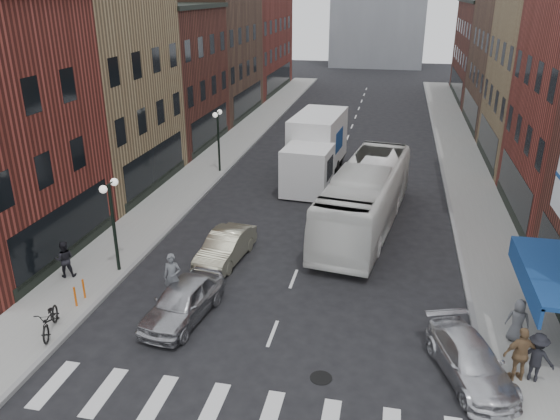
% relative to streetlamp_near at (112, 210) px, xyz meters
% --- Properties ---
extents(ground, '(160.00, 160.00, 0.00)m').
position_rel_streetlamp_near_xyz_m(ground, '(7.40, -4.00, -2.91)').
color(ground, black).
rests_on(ground, ground).
extents(sidewalk_left, '(3.00, 74.00, 0.15)m').
position_rel_streetlamp_near_xyz_m(sidewalk_left, '(-1.10, 18.00, -2.84)').
color(sidewalk_left, gray).
rests_on(sidewalk_left, ground).
extents(sidewalk_right, '(3.00, 74.00, 0.15)m').
position_rel_streetlamp_near_xyz_m(sidewalk_right, '(15.90, 18.00, -2.84)').
color(sidewalk_right, gray).
rests_on(sidewalk_right, ground).
extents(curb_left, '(0.20, 74.00, 0.16)m').
position_rel_streetlamp_near_xyz_m(curb_left, '(0.40, 18.00, -2.91)').
color(curb_left, gray).
rests_on(curb_left, ground).
extents(curb_right, '(0.20, 74.00, 0.16)m').
position_rel_streetlamp_near_xyz_m(curb_right, '(14.40, 18.00, -2.91)').
color(curb_right, gray).
rests_on(curb_right, ground).
extents(crosswalk_stripes, '(12.00, 2.20, 0.01)m').
position_rel_streetlamp_near_xyz_m(crosswalk_stripes, '(7.40, -7.00, -2.91)').
color(crosswalk_stripes, silver).
rests_on(crosswalk_stripes, ground).
extents(bldg_left_mid_a, '(10.30, 10.20, 12.30)m').
position_rel_streetlamp_near_xyz_m(bldg_left_mid_a, '(-7.59, 10.00, 3.24)').
color(bldg_left_mid_a, olive).
rests_on(bldg_left_mid_a, ground).
extents(bldg_left_mid_b, '(10.30, 10.20, 10.30)m').
position_rel_streetlamp_near_xyz_m(bldg_left_mid_b, '(-7.59, 20.00, 2.24)').
color(bldg_left_mid_b, '#471F19').
rests_on(bldg_left_mid_b, ground).
extents(bldg_left_far_a, '(10.30, 12.20, 13.30)m').
position_rel_streetlamp_near_xyz_m(bldg_left_far_a, '(-7.59, 31.00, 3.74)').
color(bldg_left_far_a, '#482F24').
rests_on(bldg_left_far_a, ground).
extents(bldg_left_far_b, '(10.30, 16.20, 11.30)m').
position_rel_streetlamp_near_xyz_m(bldg_left_far_b, '(-7.59, 45.00, 2.74)').
color(bldg_left_far_b, maroon).
rests_on(bldg_left_far_b, ground).
extents(bldg_right_far_a, '(10.30, 12.20, 12.30)m').
position_rel_streetlamp_near_xyz_m(bldg_right_far_a, '(22.39, 31.00, 3.24)').
color(bldg_right_far_a, '#482F24').
rests_on(bldg_right_far_a, ground).
extents(bldg_right_far_b, '(10.30, 16.20, 10.30)m').
position_rel_streetlamp_near_xyz_m(bldg_right_far_b, '(22.39, 45.00, 2.24)').
color(bldg_right_far_b, '#471F19').
rests_on(bldg_right_far_b, ground).
extents(awning_blue, '(1.80, 5.00, 0.78)m').
position_rel_streetlamp_near_xyz_m(awning_blue, '(16.33, -1.50, -0.28)').
color(awning_blue, navy).
rests_on(awning_blue, ground).
extents(streetlamp_near, '(0.32, 1.22, 4.11)m').
position_rel_streetlamp_near_xyz_m(streetlamp_near, '(0.00, 0.00, 0.00)').
color(streetlamp_near, black).
rests_on(streetlamp_near, ground).
extents(streetlamp_far, '(0.32, 1.22, 4.11)m').
position_rel_streetlamp_near_xyz_m(streetlamp_far, '(0.00, 14.00, 0.00)').
color(streetlamp_far, black).
rests_on(streetlamp_far, ground).
extents(bike_rack, '(0.08, 0.68, 0.80)m').
position_rel_streetlamp_near_xyz_m(bike_rack, '(-0.20, -2.70, -2.36)').
color(bike_rack, '#D8590C').
rests_on(bike_rack, sidewalk_left).
extents(box_truck, '(3.24, 9.21, 3.92)m').
position_rel_streetlamp_near_xyz_m(box_truck, '(6.30, 14.13, -0.97)').
color(box_truck, white).
rests_on(box_truck, ground).
extents(motorcycle_rider, '(0.70, 2.34, 2.38)m').
position_rel_streetlamp_near_xyz_m(motorcycle_rider, '(3.50, -2.32, -1.80)').
color(motorcycle_rider, black).
rests_on(motorcycle_rider, ground).
extents(transit_bus, '(4.35, 12.02, 3.27)m').
position_rel_streetlamp_near_xyz_m(transit_bus, '(9.90, 7.01, -1.28)').
color(transit_bus, white).
rests_on(transit_bus, ground).
extents(sedan_left_near, '(2.29, 4.45, 1.45)m').
position_rel_streetlamp_near_xyz_m(sedan_left_near, '(3.99, -2.72, -2.19)').
color(sedan_left_near, '#ACADB1').
rests_on(sedan_left_near, ground).
extents(sedan_left_far, '(1.89, 4.24, 1.35)m').
position_rel_streetlamp_near_xyz_m(sedan_left_far, '(4.14, 2.00, -2.24)').
color(sedan_left_far, '#BEBA9A').
rests_on(sedan_left_far, ground).
extents(curb_car, '(2.97, 4.51, 1.21)m').
position_rel_streetlamp_near_xyz_m(curb_car, '(13.90, -4.00, -2.31)').
color(curb_car, silver).
rests_on(curb_car, ground).
extents(parked_bicycle, '(1.33, 2.07, 1.03)m').
position_rel_streetlamp_near_xyz_m(parked_bicycle, '(-0.10, -4.72, -2.25)').
color(parked_bicycle, black).
rests_on(parked_bicycle, sidewalk_left).
extents(ped_left_solo, '(0.88, 0.73, 1.58)m').
position_rel_streetlamp_near_xyz_m(ped_left_solo, '(-1.85, -0.99, -1.97)').
color(ped_left_solo, black).
rests_on(ped_left_solo, sidewalk_left).
extents(ped_right_a, '(1.15, 0.82, 1.62)m').
position_rel_streetlamp_near_xyz_m(ped_right_a, '(15.78, -3.88, -1.95)').
color(ped_right_a, black).
rests_on(ped_right_a, sidewalk_right).
extents(ped_right_b, '(1.17, 0.78, 1.82)m').
position_rel_streetlamp_near_xyz_m(ped_right_b, '(15.30, -3.97, -1.85)').
color(ped_right_b, brown).
rests_on(ped_right_b, sidewalk_right).
extents(ped_right_c, '(0.82, 0.61, 1.55)m').
position_rel_streetlamp_near_xyz_m(ped_right_c, '(15.61, -1.86, -1.99)').
color(ped_right_c, '#5A5C62').
rests_on(ped_right_c, sidewalk_right).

